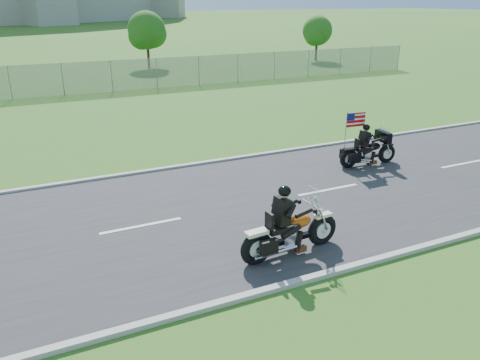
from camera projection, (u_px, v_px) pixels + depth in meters
name	position (u px, v px, depth m)	size (l,w,h in m)	color
ground	(211.00, 214.00, 13.30)	(420.00, 420.00, 0.00)	#29551A
road	(211.00, 213.00, 13.30)	(120.00, 8.00, 0.04)	#28282B
curb_north	(169.00, 168.00, 16.71)	(120.00, 0.18, 0.12)	#9E9B93
curb_south	(281.00, 287.00, 9.86)	(120.00, 0.18, 0.12)	#9E9B93
fence	(10.00, 83.00, 27.89)	(60.00, 0.03, 2.00)	gray
tree_fence_near	(147.00, 32.00, 39.97)	(3.52, 3.28, 4.75)	#382316
tree_fence_far	(317.00, 32.00, 44.65)	(3.08, 2.87, 4.20)	#382316
motorcycle_lead	(289.00, 233.00, 10.99)	(2.71, 0.78, 1.83)	black
motorcycle_follow	(368.00, 151.00, 16.92)	(2.35, 0.78, 1.96)	black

